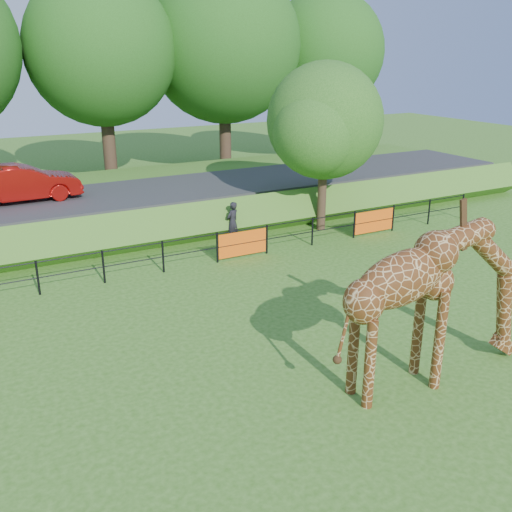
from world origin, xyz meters
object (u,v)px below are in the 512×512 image
object	(u,v)px
giraffe	(437,304)
tree_east	(326,125)
visitor	(233,222)
car_red	(22,183)

from	to	relation	value
giraffe	tree_east	distance (m)	12.00
visitor	giraffe	bearing A→B (deg)	63.25
tree_east	visitor	bearing A→B (deg)	177.05
car_red	tree_east	xyz separation A→B (m)	(11.03, -4.90, 2.13)
giraffe	car_red	distance (m)	17.04
car_red	tree_east	bearing A→B (deg)	-116.07
visitor	tree_east	bearing A→B (deg)	152.54
giraffe	car_red	bearing A→B (deg)	115.12
giraffe	car_red	size ratio (longest dim) A/B	1.17
car_red	tree_east	size ratio (longest dim) A/B	0.65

